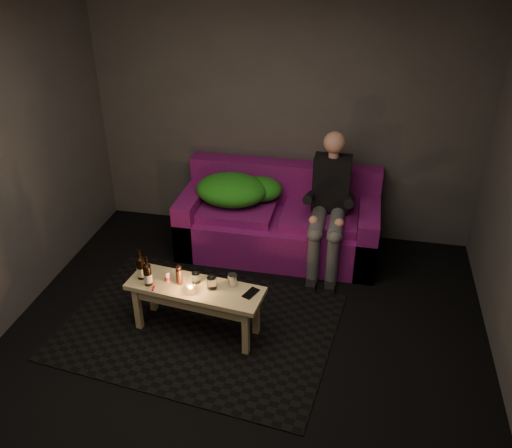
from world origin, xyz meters
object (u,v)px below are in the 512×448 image
at_px(person, 329,201).
at_px(steel_cup, 232,280).
at_px(coffee_table, 195,295).
at_px(beer_bottle_b, 148,274).
at_px(beer_bottle_a, 141,268).
at_px(sofa, 279,222).

bearing_deg(person, steel_cup, -118.84).
xyz_separation_m(coffee_table, beer_bottle_b, (-0.38, -0.05, 0.18)).
xyz_separation_m(beer_bottle_a, beer_bottle_b, (0.09, -0.07, -0.00)).
relative_size(sofa, beer_bottle_b, 7.37).
bearing_deg(coffee_table, person, 53.25).
bearing_deg(steel_cup, sofa, 83.37).
bearing_deg(sofa, steel_cup, -96.63).
height_order(person, coffee_table, person).
height_order(coffee_table, steel_cup, steel_cup).
bearing_deg(beer_bottle_b, beer_bottle_a, 140.31).
distance_m(beer_bottle_a, beer_bottle_b, 0.11).
relative_size(coffee_table, steel_cup, 11.27).
height_order(beer_bottle_b, steel_cup, beer_bottle_b).
xyz_separation_m(sofa, coffee_table, (-0.45, -1.44, 0.07)).
height_order(person, steel_cup, person).
bearing_deg(person, sofa, 162.17).
bearing_deg(beer_bottle_a, coffee_table, -3.05).
distance_m(beer_bottle_b, steel_cup, 0.69).
bearing_deg(steel_cup, coffee_table, -165.05).
bearing_deg(beer_bottle_b, coffee_table, 7.32).
bearing_deg(steel_cup, beer_bottle_b, -169.29).
bearing_deg(person, coffee_table, -126.75).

